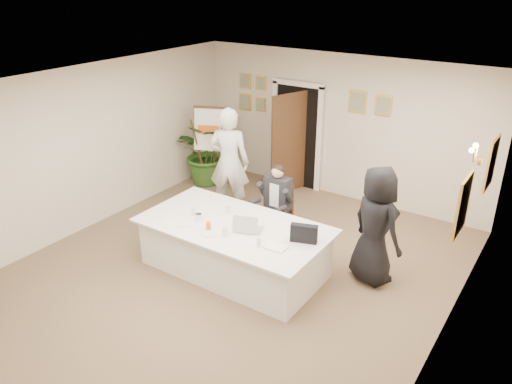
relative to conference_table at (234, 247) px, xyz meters
The scene contains 27 objects.
floor 0.40m from the conference_table, 81.73° to the right, with size 7.00×7.00×0.00m, color brown.
ceiling 2.41m from the conference_table, 81.73° to the right, with size 6.00×7.00×0.02m, color white.
wall_back 3.58m from the conference_table, 89.85° to the left, with size 6.00×0.10×2.80m, color beige.
wall_left 3.16m from the conference_table, behind, with size 0.10×7.00×2.80m, color beige.
wall_right 3.17m from the conference_table, ahead, with size 0.10×7.00×2.80m, color beige.
doorway 3.44m from the conference_table, 105.00° to the left, with size 1.14×0.86×2.20m.
pictures_back_wall 3.79m from the conference_table, 103.06° to the left, with size 3.40×0.06×0.80m, color #E3B54D, non-canonical shape.
pictures_right_wall 3.47m from the conference_table, 20.94° to the left, with size 0.06×2.20×0.80m, color #E3B54D, non-canonical shape.
wall_sconce 3.56m from the conference_table, 21.40° to the left, with size 0.20×0.30×0.24m, color gold, non-canonical shape.
conference_table is the anchor object (origin of this frame).
seated_man 1.21m from the conference_table, 89.89° to the left, with size 0.57×0.61×1.34m, color black, non-canonical shape.
flip_chart 3.23m from the conference_table, 134.67° to the left, with size 0.61×0.48×1.71m.
standing_man 2.07m from the conference_table, 128.66° to the left, with size 0.74×0.48×2.02m, color silver.
standing_woman 2.09m from the conference_table, 27.15° to the left, with size 0.86×0.56×1.77m, color black.
potted_palm 3.48m from the conference_table, 135.24° to the left, with size 1.21×1.05×1.35m, color #2B521B.
laptop 0.60m from the conference_table, ahead, with size 0.36×0.37×0.28m, color #B7BABC, non-canonical shape.
laptop_bag 1.22m from the conference_table, ahead, with size 0.37×0.10×0.26m, color black.
paper_stack 0.99m from the conference_table, 15.26° to the right, with size 0.29×0.20×0.03m, color white.
plate_left 1.16m from the conference_table, 160.79° to the right, with size 0.21×0.21×0.01m, color white.
plate_mid 0.83m from the conference_table, 145.35° to the right, with size 0.21×0.21×0.01m, color white.
plate_near 0.59m from the conference_table, 104.17° to the right, with size 0.22×0.22×0.01m, color white.
glass_a 0.82m from the conference_table, behind, with size 0.07×0.07×0.14m, color silver.
glass_b 0.58m from the conference_table, 73.67° to the right, with size 0.07×0.07×0.14m, color silver.
glass_c 0.86m from the conference_table, 26.28° to the right, with size 0.06×0.06×0.14m, color silver.
glass_d 0.60m from the conference_table, 139.67° to the left, with size 0.07×0.07×0.14m, color silver.
oj_glass 0.60m from the conference_table, 119.19° to the right, with size 0.07×0.07×0.13m, color #D75812.
steel_jug 0.69m from the conference_table, 159.26° to the right, with size 0.09×0.09×0.11m, color silver.
Camera 1 is at (3.88, -5.12, 4.18)m, focal length 35.00 mm.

